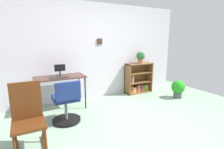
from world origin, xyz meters
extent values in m
plane|color=#8CAA90|center=(0.00, 0.00, 0.00)|extent=(6.24, 6.24, 0.00)
cube|color=silver|center=(0.00, 2.15, 1.20)|extent=(5.20, 0.10, 2.40)
cube|color=#462A1B|center=(0.21, 2.09, 1.46)|extent=(0.14, 0.02, 0.14)
cube|color=#51352D|center=(-0.89, 1.74, 0.72)|extent=(1.05, 0.52, 0.03)
cylinder|color=black|center=(-1.38, 1.52, 0.35)|extent=(0.03, 0.03, 0.71)
cylinder|color=black|center=(-0.41, 1.52, 0.35)|extent=(0.03, 0.03, 0.71)
cylinder|color=black|center=(-1.38, 1.96, 0.35)|extent=(0.03, 0.03, 0.71)
cylinder|color=black|center=(-0.41, 1.96, 0.35)|extent=(0.03, 0.03, 0.71)
cylinder|color=#262628|center=(-0.87, 1.78, 0.74)|extent=(0.16, 0.16, 0.01)
cylinder|color=#262628|center=(-0.87, 1.78, 0.80)|extent=(0.03, 0.03, 0.09)
cube|color=black|center=(-0.87, 1.77, 0.92)|extent=(0.23, 0.02, 0.15)
cube|color=#2F2A27|center=(-0.93, 1.60, 0.75)|extent=(0.38, 0.14, 0.02)
cylinder|color=black|center=(-0.94, 1.09, 0.03)|extent=(0.52, 0.52, 0.05)
cylinder|color=slate|center=(-0.94, 1.09, 0.24)|extent=(0.05, 0.05, 0.38)
cube|color=navy|center=(-0.94, 1.09, 0.47)|extent=(0.44, 0.44, 0.08)
cube|color=navy|center=(-0.94, 0.84, 0.66)|extent=(0.42, 0.07, 0.31)
cube|color=#542910|center=(-1.40, 0.43, 0.02)|extent=(0.04, 0.64, 0.04)
cylinder|color=#542910|center=(-1.76, 0.27, 0.21)|extent=(0.03, 0.03, 0.34)
cylinder|color=#542910|center=(-1.40, 0.27, 0.21)|extent=(0.03, 0.03, 0.34)
cylinder|color=#542910|center=(-1.76, 0.59, 0.21)|extent=(0.03, 0.03, 0.34)
cylinder|color=#542910|center=(-1.40, 0.59, 0.21)|extent=(0.03, 0.03, 0.34)
cube|color=#542910|center=(-1.58, 0.43, 0.40)|extent=(0.42, 0.40, 0.04)
cube|color=#542910|center=(-1.58, 0.61, 0.69)|extent=(0.40, 0.04, 0.53)
cube|color=brown|center=(0.96, 1.92, 0.43)|extent=(0.02, 0.30, 0.85)
cube|color=brown|center=(1.72, 1.92, 0.43)|extent=(0.02, 0.30, 0.85)
cube|color=brown|center=(1.34, 1.92, 0.84)|extent=(0.78, 0.30, 0.02)
cube|color=brown|center=(1.34, 1.92, 0.01)|extent=(0.78, 0.30, 0.02)
cube|color=brown|center=(1.34, 2.06, 0.43)|extent=(0.78, 0.02, 0.85)
cube|color=brown|center=(1.34, 1.92, 0.31)|extent=(0.74, 0.28, 0.02)
cube|color=brown|center=(1.34, 1.92, 0.58)|extent=(0.74, 0.28, 0.02)
cube|color=#B79323|center=(1.01, 1.91, 0.10)|extent=(0.06, 0.11, 0.15)
cube|color=#B22D28|center=(1.07, 1.91, 0.13)|extent=(0.04, 0.11, 0.22)
cube|color=#B79323|center=(1.12, 1.91, 0.11)|extent=(0.04, 0.10, 0.18)
cube|color=beige|center=(1.19, 1.91, 0.09)|extent=(0.07, 0.10, 0.14)
cube|color=#B22D28|center=(1.26, 1.91, 0.11)|extent=(0.06, 0.11, 0.17)
cube|color=#B79323|center=(1.33, 1.91, 0.12)|extent=(0.06, 0.11, 0.20)
cube|color=#B22D28|center=(1.38, 1.91, 0.10)|extent=(0.04, 0.10, 0.16)
cube|color=#593372|center=(1.42, 1.91, 0.13)|extent=(0.04, 0.11, 0.22)
cube|color=#99591E|center=(1.48, 1.91, 0.11)|extent=(0.06, 0.10, 0.17)
cube|color=#237238|center=(1.54, 1.91, 0.12)|extent=(0.05, 0.13, 0.20)
cube|color=#B79323|center=(1.60, 1.91, 0.11)|extent=(0.06, 0.11, 0.18)
cube|color=#99591E|center=(1.66, 1.91, 0.10)|extent=(0.05, 0.10, 0.15)
cube|color=#237238|center=(1.01, 1.91, 0.40)|extent=(0.05, 0.12, 0.17)
cube|color=#B22D28|center=(1.06, 1.91, 0.43)|extent=(0.04, 0.12, 0.22)
cube|color=beige|center=(1.10, 1.91, 0.42)|extent=(0.03, 0.13, 0.21)
cylinder|color=#9E6642|center=(1.37, 1.90, 0.91)|extent=(0.14, 0.14, 0.11)
sphere|color=#286433|center=(1.37, 1.90, 1.06)|extent=(0.23, 0.23, 0.23)
cylinder|color=#474C51|center=(1.97, 1.05, 0.08)|extent=(0.21, 0.21, 0.16)
sphere|color=#22981E|center=(1.97, 1.05, 0.30)|extent=(0.34, 0.34, 0.34)
camera|label=1|loc=(-1.59, -1.96, 1.53)|focal=27.57mm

